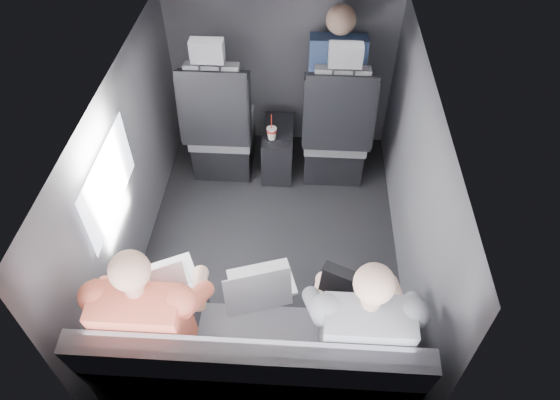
# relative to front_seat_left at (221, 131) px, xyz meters

# --- Properties ---
(floor) EXTENTS (2.60, 2.60, 0.00)m
(floor) POSITION_rel_front_seat_left_xyz_m (0.45, -0.84, -0.40)
(floor) COLOR black
(floor) RESTS_ON ground
(ceiling) EXTENTS (2.60, 2.60, 0.00)m
(ceiling) POSITION_rel_front_seat_left_xyz_m (0.45, -0.84, 0.95)
(ceiling) COLOR #B2B2AD
(ceiling) RESTS_ON panel_back
(panel_left) EXTENTS (0.02, 2.60, 1.35)m
(panel_left) POSITION_rel_front_seat_left_xyz_m (-0.45, -0.84, 0.27)
(panel_left) COLOR #56565B
(panel_left) RESTS_ON floor
(panel_right) EXTENTS (0.02, 2.60, 1.35)m
(panel_right) POSITION_rel_front_seat_left_xyz_m (1.35, -0.84, 0.27)
(panel_right) COLOR #56565B
(panel_right) RESTS_ON floor
(panel_front) EXTENTS (1.80, 0.02, 1.35)m
(panel_front) POSITION_rel_front_seat_left_xyz_m (0.45, 0.46, 0.27)
(panel_front) COLOR #56565B
(panel_front) RESTS_ON floor
(panel_back) EXTENTS (1.80, 0.02, 1.35)m
(panel_back) POSITION_rel_front_seat_left_xyz_m (0.45, -2.14, 0.27)
(panel_back) COLOR #56565B
(panel_back) RESTS_ON floor
(side_window) EXTENTS (0.02, 0.75, 0.42)m
(side_window) POSITION_rel_front_seat_left_xyz_m (-0.43, -1.14, 0.50)
(side_window) COLOR white
(side_window) RESTS_ON panel_left
(seatbelt) EXTENTS (0.35, 0.11, 0.59)m
(seatbelt) POSITION_rel_front_seat_left_xyz_m (0.90, -0.17, 0.40)
(seatbelt) COLOR black
(seatbelt) RESTS_ON front_seat_right
(front_seat_left) EXTENTS (0.52, 0.58, 1.26)m
(front_seat_left) POSITION_rel_front_seat_left_xyz_m (0.00, 0.00, 0.00)
(front_seat_left) COLOR black
(front_seat_left) RESTS_ON floor
(front_seat_right) EXTENTS (0.52, 0.58, 1.26)m
(front_seat_right) POSITION_rel_front_seat_left_xyz_m (0.90, 0.00, 0.00)
(front_seat_right) COLOR black
(front_seat_right) RESTS_ON floor
(center_console) EXTENTS (0.24, 0.48, 0.41)m
(center_console) POSITION_rel_front_seat_left_xyz_m (0.45, 0.04, -0.20)
(center_console) COLOR black
(center_console) RESTS_ON floor
(rear_bench) EXTENTS (1.60, 0.57, 0.92)m
(rear_bench) POSITION_rel_front_seat_left_xyz_m (0.45, -1.90, -0.09)
(rear_bench) COLOR #5C5C60
(rear_bench) RESTS_ON floor
(soda_cup) EXTENTS (0.08, 0.08, 0.23)m
(soda_cup) POSITION_rel_front_seat_left_xyz_m (0.41, -0.08, 0.06)
(soda_cup) COLOR white
(soda_cup) RESTS_ON center_console
(laptop_white) EXTENTS (0.41, 0.45, 0.25)m
(laptop_white) POSITION_rel_front_seat_left_xyz_m (-0.07, -1.62, 0.23)
(laptop_white) COLOR white
(laptop_white) RESTS_ON passenger_rear_left
(laptop_silver) EXTENTS (0.40, 0.40, 0.25)m
(laptop_silver) POSITION_rel_front_seat_left_xyz_m (0.46, -1.60, 0.23)
(laptop_silver) COLOR #BBBBC0
(laptop_silver) RESTS_ON rear_bench
(laptop_black) EXTENTS (0.41, 0.43, 0.25)m
(laptop_black) POSITION_rel_front_seat_left_xyz_m (0.92, -1.62, 0.23)
(laptop_black) COLOR black
(laptop_black) RESTS_ON passenger_rear_right
(passenger_rear_left) EXTENTS (0.51, 0.62, 1.23)m
(passenger_rear_left) POSITION_rel_front_seat_left_xyz_m (-0.05, -1.81, 0.23)
(passenger_rear_left) COLOR #37373C
(passenger_rear_left) RESTS_ON rear_bench
(passenger_rear_right) EXTENTS (0.50, 0.62, 1.22)m
(passenger_rear_right) POSITION_rel_front_seat_left_xyz_m (0.97, -1.81, 0.23)
(passenger_rear_right) COLOR navy
(passenger_rear_right) RESTS_ON rear_bench
(passenger_front_right) EXTENTS (0.43, 0.43, 0.90)m
(passenger_front_right) POSITION_rel_front_seat_left_xyz_m (0.88, 0.26, 0.36)
(passenger_front_right) COLOR navy
(passenger_front_right) RESTS_ON front_seat_right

